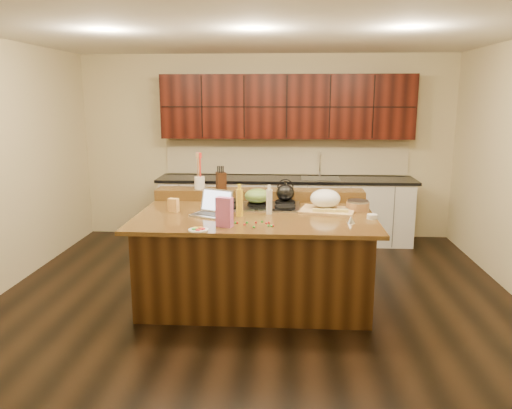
{
  "coord_description": "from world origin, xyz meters",
  "views": [
    {
      "loc": [
        0.31,
        -4.97,
        2.08
      ],
      "look_at": [
        0.0,
        0.05,
        1.0
      ],
      "focal_mm": 35.0,
      "sensor_mm": 36.0,
      "label": 1
    }
  ],
  "objects": [
    {
      "name": "back_counter",
      "position": [
        0.3,
        2.23,
        0.98
      ],
      "size": [
        3.7,
        0.66,
        2.4
      ],
      "color": "silver",
      "rests_on": "ground"
    },
    {
      "name": "green_bowl",
      "position": [
        0.0,
        0.3,
        1.04
      ],
      "size": [
        0.35,
        0.35,
        0.15
      ],
      "primitive_type": "ellipsoid",
      "rotation": [
        0.0,
        0.0,
        -0.32
      ],
      "color": "#52722D",
      "rests_on": "cooktop"
    },
    {
      "name": "gumdrop_8",
      "position": [
        0.15,
        -0.42,
        0.93
      ],
      "size": [
        0.02,
        0.02,
        0.02
      ],
      "primitive_type": "ellipsoid",
      "color": "red",
      "rests_on": "island"
    },
    {
      "name": "oil_bottle",
      "position": [
        -0.15,
        -0.14,
        1.06
      ],
      "size": [
        0.09,
        0.09,
        0.27
      ],
      "primitive_type": "cylinder",
      "rotation": [
        0.0,
        0.0,
        -0.4
      ],
      "color": "yellow",
      "rests_on": "island"
    },
    {
      "name": "kitchen_timer",
      "position": [
        0.92,
        -0.36,
        0.96
      ],
      "size": [
        0.1,
        0.1,
        0.07
      ],
      "primitive_type": "cone",
      "rotation": [
        0.0,
        0.0,
        0.4
      ],
      "color": "silver",
      "rests_on": "island"
    },
    {
      "name": "kettle",
      "position": [
        0.3,
        0.43,
        1.06
      ],
      "size": [
        0.25,
        0.25,
        0.18
      ],
      "primitive_type": "ellipsoid",
      "rotation": [
        0.0,
        0.0,
        0.32
      ],
      "color": "black",
      "rests_on": "cooktop"
    },
    {
      "name": "gumdrop_11",
      "position": [
        -0.16,
        -0.45,
        0.93
      ],
      "size": [
        0.02,
        0.02,
        0.02
      ],
      "primitive_type": "ellipsoid",
      "color": "#198C26",
      "rests_on": "island"
    },
    {
      "name": "gumdrop_7",
      "position": [
        -0.05,
        -0.43,
        0.93
      ],
      "size": [
        0.02,
        0.02,
        0.02
      ],
      "primitive_type": "ellipsoid",
      "color": "#198C26",
      "rests_on": "island"
    },
    {
      "name": "ramekin_c",
      "position": [
        1.15,
        0.29,
        0.94
      ],
      "size": [
        0.12,
        0.12,
        0.04
      ],
      "primitive_type": "cylinder",
      "rotation": [
        0.0,
        0.0,
        0.21
      ],
      "color": "white",
      "rests_on": "island"
    },
    {
      "name": "package_box",
      "position": [
        -0.85,
        0.01,
        0.99
      ],
      "size": [
        0.11,
        0.09,
        0.14
      ],
      "primitive_type": "cube",
      "rotation": [
        0.0,
        0.0,
        -0.24
      ],
      "color": "#E2A44F",
      "rests_on": "island"
    },
    {
      "name": "laptop",
      "position": [
        -0.42,
        -0.1,
        0.99
      ],
      "size": [
        0.44,
        0.41,
        0.25
      ],
      "rotation": [
        0.0,
        0.0,
        -0.43
      ],
      "color": "#B7B7BC",
      "rests_on": "island"
    },
    {
      "name": "gumdrop_3",
      "position": [
        0.02,
        -0.59,
        0.93
      ],
      "size": [
        0.02,
        0.02,
        0.02
      ],
      "primitive_type": "ellipsoid",
      "color": "#198C26",
      "rests_on": "island"
    },
    {
      "name": "gumdrop_4",
      "position": [
        -0.15,
        -0.44,
        0.93
      ],
      "size": [
        0.02,
        0.02,
        0.02
      ],
      "primitive_type": "ellipsoid",
      "color": "red",
      "rests_on": "island"
    },
    {
      "name": "pink_bag",
      "position": [
        -0.25,
        -0.56,
        1.06
      ],
      "size": [
        0.16,
        0.12,
        0.27
      ],
      "primitive_type": "cube",
      "rotation": [
        0.0,
        0.0,
        -0.29
      ],
      "color": "#C55D96",
      "rests_on": "island"
    },
    {
      "name": "gumdrop_1",
      "position": [
        0.09,
        -0.39,
        0.93
      ],
      "size": [
        0.02,
        0.02,
        0.02
      ],
      "primitive_type": "ellipsoid",
      "color": "#198C26",
      "rests_on": "island"
    },
    {
      "name": "vinegar_bottle",
      "position": [
        0.14,
        -0.02,
        1.04
      ],
      "size": [
        0.07,
        0.07,
        0.25
      ],
      "primitive_type": "cylinder",
      "rotation": [
        0.0,
        0.0,
        -0.1
      ],
      "color": "silver",
      "rests_on": "island"
    },
    {
      "name": "gumdrop_9",
      "position": [
        0.18,
        -0.54,
        0.93
      ],
      "size": [
        0.02,
        0.02,
        0.02
      ],
      "primitive_type": "ellipsoid",
      "color": "#198C26",
      "rests_on": "island"
    },
    {
      "name": "gumdrop_10",
      "position": [
        0.19,
        -0.54,
        0.93
      ],
      "size": [
        0.02,
        0.02,
        0.02
      ],
      "primitive_type": "ellipsoid",
      "color": "red",
      "rests_on": "island"
    },
    {
      "name": "knife_block",
      "position": [
        -0.45,
        0.7,
        1.14
      ],
      "size": [
        0.14,
        0.18,
        0.19
      ],
      "primitive_type": "cube",
      "rotation": [
        0.0,
        0.0,
        0.32
      ],
      "color": "black",
      "rests_on": "back_ledge"
    },
    {
      "name": "gumdrop_2",
      "position": [
        0.13,
        -0.44,
        0.93
      ],
      "size": [
        0.02,
        0.02,
        0.02
      ],
      "primitive_type": "ellipsoid",
      "color": "red",
      "rests_on": "island"
    },
    {
      "name": "back_ledge",
      "position": [
        0.0,
        0.7,
        0.98
      ],
      "size": [
        2.4,
        0.3,
        0.12
      ],
      "primitive_type": "cube",
      "color": "black",
      "rests_on": "island"
    },
    {
      "name": "wooden_tray",
      "position": [
        0.73,
        0.18,
        1.02
      ],
      "size": [
        0.62,
        0.51,
        0.22
      ],
      "rotation": [
        0.0,
        0.0,
        -0.23
      ],
      "color": "tan",
      "rests_on": "island"
    },
    {
      "name": "utensil_crock",
      "position": [
        -0.7,
        0.7,
        1.11
      ],
      "size": [
        0.13,
        0.13,
        0.14
      ],
      "primitive_type": "cylinder",
      "rotation": [
        0.0,
        0.0,
        -0.05
      ],
      "color": "white",
      "rests_on": "back_ledge"
    },
    {
      "name": "gumdrop_5",
      "position": [
        0.15,
        -0.54,
        0.93
      ],
      "size": [
        0.02,
        0.02,
        0.02
      ],
      "primitive_type": "ellipsoid",
      "color": "#198C26",
      "rests_on": "island"
    },
    {
      "name": "gumdrop_6",
      "position": [
        0.03,
        -0.43,
        0.93
      ],
      "size": [
        0.02,
        0.02,
        0.02
      ],
      "primitive_type": "ellipsoid",
      "color": "red",
      "rests_on": "island"
    },
    {
      "name": "island",
      "position": [
        0.0,
        0.0,
        0.46
      ],
      "size": [
        2.4,
        1.6,
        0.92
      ],
      "color": "black",
      "rests_on": "ground"
    },
    {
      "name": "cooktop",
      "position": [
        0.0,
        0.3,
        0.94
      ],
      "size": [
        0.92,
        0.52,
        0.05
      ],
      "color": "gray",
      "rests_on": "island"
    },
    {
      "name": "ramekin_b",
      "position": [
        1.07,
        0.23,
        0.94
      ],
      "size": [
        0.1,
        0.1,
        0.04
      ],
      "primitive_type": "cylinder",
      "rotation": [
        0.0,
        0.0,
        -0.01
      ],
      "color": "white",
      "rests_on": "island"
    },
    {
      "name": "strainer_bowl",
      "position": [
        1.06,
        0.18,
        0.97
      ],
      "size": [
        0.29,
        0.29,
        0.09
      ],
      "primitive_type": "cylinder",
      "rotation": [
        0.0,
        0.0,
        -0.24
      ],
      "color": "#996B3F",
      "rests_on": "island"
    },
    {
      "name": "gumdrop_0",
      "position": [
        -0.07,
        -0.51,
        0.93
      ],
      "size": [
        0.02,
        0.02,
        0.02
      ],
      "primitive_type": "ellipsoid",
      "color": "red",
      "rests_on": "island"
    },
    {
      "name": "ramekin_a",
      "position": [
        1.15,
        -0.17,
        0.94
      ],
      "size": [
        0.1,
        0.1,
        0.04
      ],
      "primitive_type": "cylinder",
      "rotation": [
        0.0,
        0.0,
        0.02
      ],
      "color": "white",
      "rests_on": "island"
    },
    {
      "name": "room",
      "position": [
        0.0,
        0.0,
        1.35
      ],
      "size": [
        5.52,
        5.02,
        2.72
      ],
      "color": "black",
      "rests_on": "ground"
    },
    {
      "name": "candy_plate",
      "position": [
        -0.47,
        -0.71,
        0.93
      ],
      "size": [
        0.19,
        0.19,
        0.01
      ],
      "primitive_type": "cylinder",
      "rotation": [
        0.0,
        0.0,
        -0.07
      ],
      "color": "white",
      "rests_on": "island"
    }
  ]
}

